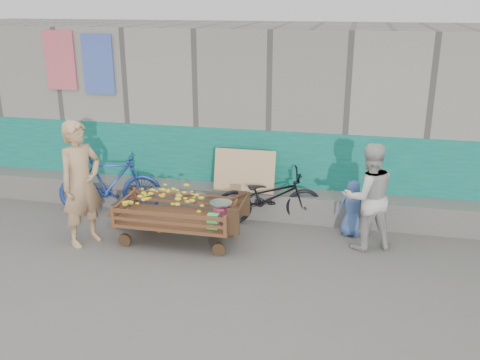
% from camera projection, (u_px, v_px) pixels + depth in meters
% --- Properties ---
extents(ground, '(80.00, 80.00, 0.00)m').
position_uv_depth(ground, '(186.00, 280.00, 6.94)').
color(ground, '#5E5B55').
rests_on(ground, ground).
extents(building_wall, '(12.00, 3.50, 3.00)m').
position_uv_depth(building_wall, '(249.00, 108.00, 10.20)').
color(building_wall, gray).
rests_on(building_wall, ground).
extents(banana_cart, '(1.88, 0.86, 0.80)m').
position_uv_depth(banana_cart, '(175.00, 208.00, 7.86)').
color(banana_cart, '#592F1C').
rests_on(banana_cart, ground).
extents(bench, '(0.94, 0.28, 0.23)m').
position_uv_depth(bench, '(139.00, 217.00, 8.45)').
color(bench, '#592F1C').
rests_on(bench, ground).
extents(vendor_man, '(0.69, 0.80, 1.86)m').
position_uv_depth(vendor_man, '(81.00, 184.00, 7.69)').
color(vendor_man, tan).
rests_on(vendor_man, ground).
extents(woman, '(0.93, 0.84, 1.58)m').
position_uv_depth(woman, '(368.00, 197.00, 7.60)').
color(woman, beige).
rests_on(woman, ground).
extents(child, '(0.43, 0.29, 0.88)m').
position_uv_depth(child, '(352.00, 208.00, 8.11)').
color(child, '#3C5C9E').
rests_on(child, ground).
extents(bicycle_dark, '(1.80, 1.03, 0.89)m').
position_uv_depth(bicycle_dark, '(269.00, 197.00, 8.54)').
color(bicycle_dark, black).
rests_on(bicycle_dark, ground).
extents(bicycle_blue, '(1.79, 0.92, 1.03)m').
position_uv_depth(bicycle_blue, '(110.00, 184.00, 8.93)').
color(bicycle_blue, navy).
rests_on(bicycle_blue, ground).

